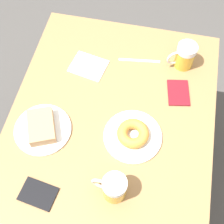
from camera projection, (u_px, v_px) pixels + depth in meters
ground_plane at (112, 170)px, 1.88m from camera, size 8.00×8.00×0.00m
table at (112, 121)px, 1.31m from camera, size 0.82×1.00×0.71m
plate_with_cake at (42, 128)px, 1.21m from camera, size 0.22×0.22×0.05m
plate_with_donut at (133, 135)px, 1.20m from camera, size 0.23×0.23×0.05m
beer_mug_left at (114, 188)px, 1.06m from camera, size 0.13×0.08×0.12m
beer_mug_center at (185, 56)px, 1.33m from camera, size 0.12×0.08×0.12m
napkin_folded at (88, 66)px, 1.38m from camera, size 0.17×0.15×0.00m
fork at (139, 61)px, 1.39m from camera, size 0.19×0.04×0.00m
passport_near_edge at (38, 194)px, 1.10m from camera, size 0.14×0.11×0.01m
passport_far_edge at (178, 93)px, 1.31m from camera, size 0.11×0.14×0.01m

